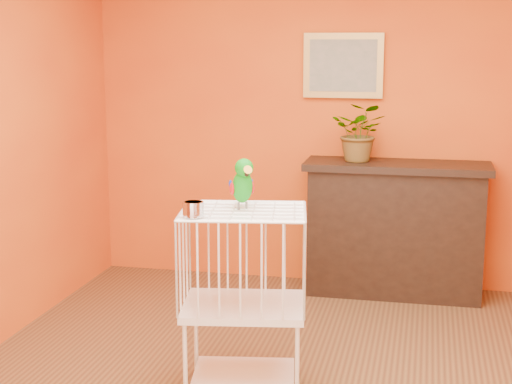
# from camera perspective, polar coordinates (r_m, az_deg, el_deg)

# --- Properties ---
(room_shell) EXTENTS (4.50, 4.50, 4.50)m
(room_shell) POSITION_cam_1_polar(r_m,az_deg,el_deg) (4.01, 2.87, 5.82)
(room_shell) COLOR orange
(room_shell) RESTS_ON ground
(console_cabinet) EXTENTS (1.39, 0.50, 1.03)m
(console_cabinet) POSITION_cam_1_polar(r_m,az_deg,el_deg) (6.12, 10.07, -2.66)
(console_cabinet) COLOR black
(console_cabinet) RESTS_ON ground
(potted_plant) EXTENTS (0.47, 0.50, 0.35)m
(potted_plant) POSITION_cam_1_polar(r_m,az_deg,el_deg) (5.99, 7.57, 3.84)
(potted_plant) COLOR #26722D
(potted_plant) RESTS_ON console_cabinet
(framed_picture) EXTENTS (0.62, 0.04, 0.50)m
(framed_picture) POSITION_cam_1_polar(r_m,az_deg,el_deg) (6.19, 6.36, 9.13)
(framed_picture) COLOR #AE853E
(framed_picture) RESTS_ON room_shell
(birdcage) EXTENTS (0.74, 0.62, 1.03)m
(birdcage) POSITION_cam_1_polar(r_m,az_deg,el_deg) (4.40, -0.90, -7.68)
(birdcage) COLOR white
(birdcage) RESTS_ON ground
(feed_cup) EXTENTS (0.11, 0.11, 0.08)m
(feed_cup) POSITION_cam_1_polar(r_m,az_deg,el_deg) (4.10, -4.58, -1.24)
(feed_cup) COLOR silver
(feed_cup) RESTS_ON birdcage
(parrot) EXTENTS (0.19, 0.25, 0.29)m
(parrot) POSITION_cam_1_polar(r_m,az_deg,el_deg) (4.27, -0.99, 0.66)
(parrot) COLOR #59544C
(parrot) RESTS_ON birdcage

